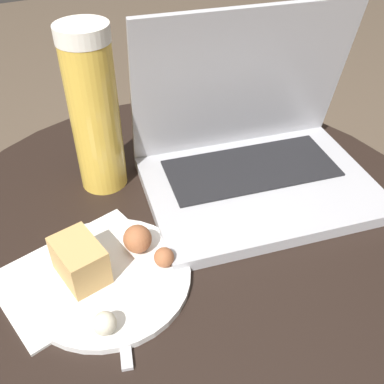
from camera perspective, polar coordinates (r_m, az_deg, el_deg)
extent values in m
cylinder|color=#515156|center=(0.83, -0.27, -16.94)|extent=(0.06, 0.06, 0.48)
cylinder|color=black|center=(0.64, -0.34, -4.48)|extent=(0.74, 0.74, 0.02)
cube|color=white|center=(0.58, -13.92, -9.76)|extent=(0.22, 0.18, 0.00)
cube|color=#B2B2B7|center=(0.68, 8.59, 0.60)|extent=(0.37, 0.29, 0.02)
cube|color=black|center=(0.70, 7.51, 3.02)|extent=(0.28, 0.16, 0.00)
cube|color=#B2B2B7|center=(0.69, 6.38, 13.65)|extent=(0.34, 0.11, 0.24)
cube|color=silver|center=(0.69, 6.47, 13.50)|extent=(0.31, 0.10, 0.21)
cylinder|color=gold|center=(0.66, -12.16, 9.04)|extent=(0.07, 0.07, 0.22)
cylinder|color=white|center=(0.60, -13.80, 19.06)|extent=(0.07, 0.07, 0.02)
cylinder|color=white|center=(0.57, -10.57, -10.64)|extent=(0.20, 0.20, 0.01)
cube|color=tan|center=(0.55, -14.06, -8.43)|extent=(0.06, 0.08, 0.05)
sphere|color=#9E5B38|center=(0.56, -3.57, -8.27)|extent=(0.03, 0.03, 0.03)
sphere|color=beige|center=(0.51, -11.02, -16.06)|extent=(0.03, 0.03, 0.03)
sphere|color=#9E5B38|center=(0.57, -6.94, -5.93)|extent=(0.04, 0.04, 0.04)
cube|color=silver|center=(0.53, -8.80, -15.53)|extent=(0.04, 0.13, 0.00)
cube|color=silver|center=(0.59, -9.51, -8.39)|extent=(0.04, 0.06, 0.00)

